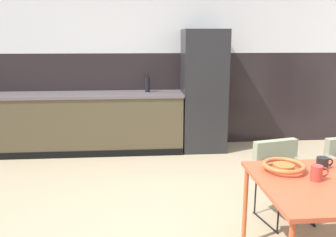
% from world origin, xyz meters
% --- Properties ---
extents(ground_plane, '(9.13, 9.13, 0.00)m').
position_xyz_m(ground_plane, '(0.00, 0.00, 0.00)').
color(ground_plane, tan).
extents(back_wall_splashback_dark, '(7.02, 0.12, 1.48)m').
position_xyz_m(back_wall_splashback_dark, '(0.00, 2.87, 0.74)').
color(back_wall_splashback_dark, black).
rests_on(back_wall_splashback_dark, ground).
extents(back_wall_panel_upper, '(7.02, 0.12, 1.48)m').
position_xyz_m(back_wall_panel_upper, '(0.00, 2.87, 2.21)').
color(back_wall_panel_upper, silver).
rests_on(back_wall_panel_upper, back_wall_splashback_dark).
extents(kitchen_counter, '(3.58, 0.63, 0.90)m').
position_xyz_m(kitchen_counter, '(-1.59, 2.51, 0.45)').
color(kitchen_counter, '#4E432F').
rests_on(kitchen_counter, ground).
extents(refrigerator_column, '(0.65, 0.60, 1.83)m').
position_xyz_m(refrigerator_column, '(0.53, 2.51, 0.92)').
color(refrigerator_column, '#232326').
rests_on(refrigerator_column, ground).
extents(armchair_far_side, '(0.57, 0.56, 0.74)m').
position_xyz_m(armchair_far_side, '(0.89, 0.28, 0.47)').
color(armchair_far_side, gray).
rests_on(armchair_far_side, ground).
extents(fruit_bowl, '(0.32, 0.32, 0.06)m').
position_xyz_m(fruit_bowl, '(0.62, -0.36, 0.77)').
color(fruit_bowl, '#B2662D').
rests_on(fruit_bowl, dining_table).
extents(mug_tall_blue, '(0.13, 0.09, 0.09)m').
position_xyz_m(mug_tall_blue, '(0.94, -0.32, 0.77)').
color(mug_tall_blue, black).
rests_on(mug_tall_blue, dining_table).
extents(mug_short_terracotta, '(0.13, 0.08, 0.11)m').
position_xyz_m(mug_short_terracotta, '(0.78, -0.55, 0.78)').
color(mug_short_terracotta, '#B23D33').
rests_on(mug_short_terracotta, dining_table).
extents(bottle_spice_small, '(0.07, 0.07, 0.29)m').
position_xyz_m(bottle_spice_small, '(-0.33, 2.59, 1.02)').
color(bottle_spice_small, black).
rests_on(bottle_spice_small, kitchen_counter).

